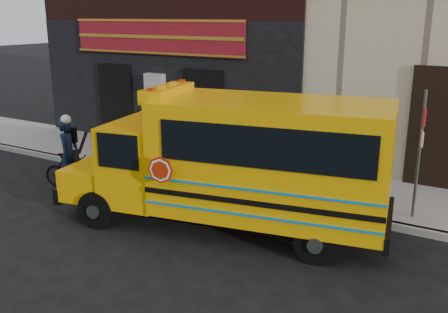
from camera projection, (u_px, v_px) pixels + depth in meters
ground at (193, 241)px, 9.91m from camera, size 120.00×120.00×0.00m
curb at (253, 198)px, 12.04m from camera, size 40.00×0.20×0.15m
sidewalk at (279, 180)px, 13.28m from camera, size 40.00×3.00×0.15m
school_bus at (240, 160)px, 10.08m from camera, size 7.17×3.35×2.92m
sign_pole at (420, 152)px, 10.31m from camera, size 0.11×0.24×2.88m
bicycle at (71, 171)px, 12.77m from camera, size 1.60×0.80×0.93m
cyclist at (69, 156)px, 12.60m from camera, size 0.63×0.76×1.79m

